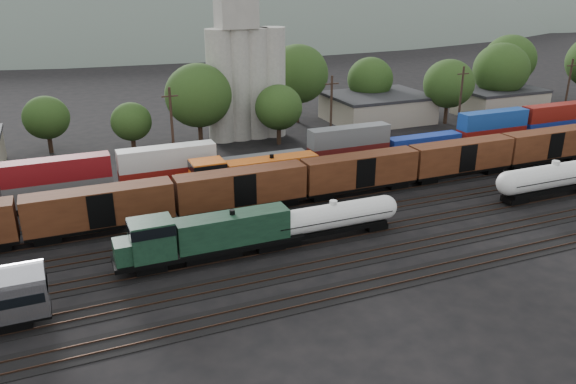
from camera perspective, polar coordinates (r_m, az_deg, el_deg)
name	(u,v)px	position (r m, az deg, el deg)	size (l,w,h in m)	color
ground	(323,218)	(63.53, 3.54, -2.70)	(600.00, 600.00, 0.00)	black
tracks	(323,218)	(63.52, 3.54, -2.66)	(180.00, 33.20, 0.20)	black
green_locomotive	(200,237)	(53.35, -8.89, -4.50)	(18.21, 3.21, 4.82)	black
tank_car_a	(333,217)	(57.96, 4.59, -2.58)	(14.98, 2.68, 3.93)	silver
tank_car_b	(553,177)	(75.83, 25.35, 1.37)	(16.94, 3.03, 4.44)	silver
orange_locomotive	(247,175)	(69.18, -4.22, 1.75)	(19.54, 3.26, 4.88)	black
boxcar_string	(303,179)	(66.50, 1.54, 1.33)	(153.60, 2.90, 4.20)	black
container_wall	(230,164)	(73.53, -5.96, 2.84)	(160.00, 2.60, 5.80)	black
grain_silo	(245,71)	(93.91, -4.35, 12.19)	(13.40, 5.00, 29.00)	#A4A297
industrial_sheds	(267,122)	(96.01, -2.16, 7.13)	(119.38, 17.26, 5.10)	#9E937F
tree_band	(267,86)	(97.25, -2.13, 10.73)	(167.98, 23.56, 14.55)	black
utility_poles	(256,122)	(80.84, -3.28, 7.14)	(122.20, 0.36, 12.00)	black
distant_hills	(150,69)	(319.38, -13.80, 12.04)	(860.00, 286.00, 130.00)	#59665B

